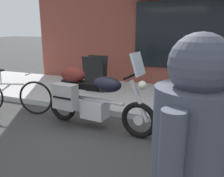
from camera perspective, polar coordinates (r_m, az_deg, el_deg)
name	(u,v)px	position (r m, az deg, el deg)	size (l,w,h in m)	color
ground_plane	(102,145)	(3.67, -2.57, -13.56)	(80.00, 80.00, 0.00)	#373737
touring_motorcycle	(89,96)	(4.08, -5.54, -1.72)	(2.16, 0.63, 1.38)	black
parked_bicycle	(11,96)	(5.25, -23.43, -1.59)	(1.71, 0.59, 0.94)	black
pedestrian_walking	(191,166)	(1.24, 18.72, -17.49)	(0.48, 0.54, 1.71)	#313131
sandwich_board_sign	(95,74)	(6.05, -4.11, 3.56)	(0.55, 0.41, 0.93)	black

